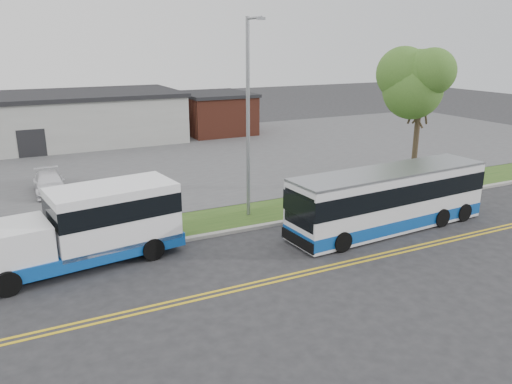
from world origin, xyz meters
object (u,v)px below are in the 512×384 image
transit_bus (389,199)px  tree_east (421,84)px  streetlight_near (249,113)px  parked_car_b (49,183)px  pedestrian (29,238)px  shuttle_bus (95,223)px

transit_bus → tree_east: bearing=34.8°
streetlight_near → transit_bus: bearing=-39.9°
streetlight_near → parked_car_b: 13.05m
tree_east → pedestrian: size_ratio=4.85×
tree_east → parked_car_b: (-19.66, 8.37, -5.52)m
transit_bus → pedestrian: transit_bus is taller
tree_east → shuttle_bus: tree_east is taller
tree_east → streetlight_near: streetlight_near is taller
streetlight_near → parked_car_b: size_ratio=2.36×
shuttle_bus → parked_car_b: (-0.94, 10.66, -0.93)m
transit_bus → parked_car_b: bearing=133.3°
parked_car_b → shuttle_bus: bearing=-84.8°
shuttle_bus → parked_car_b: size_ratio=2.02×
tree_east → shuttle_bus: (-18.72, -2.29, -4.59)m
tree_east → transit_bus: size_ratio=0.80×
transit_bus → shuttle_bus: bearing=166.3°
parked_car_b → tree_east: bearing=-22.9°
pedestrian → shuttle_bus: bearing=142.8°
pedestrian → parked_car_b: 9.59m
tree_east → transit_bus: (-5.82, -4.60, -4.76)m
shuttle_bus → pedestrian: bearing=145.7°
transit_bus → parked_car_b: transit_bus is taller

